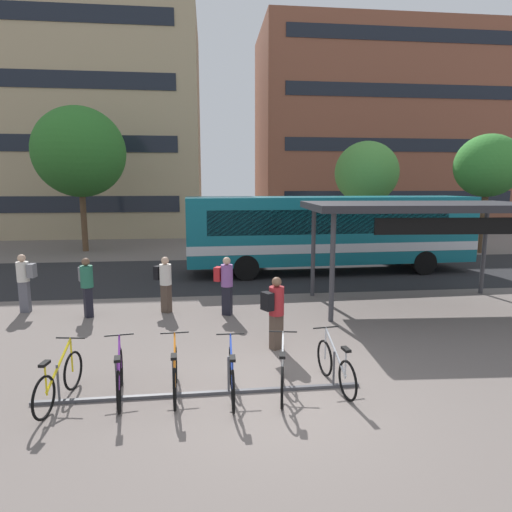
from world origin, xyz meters
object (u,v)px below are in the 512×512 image
(commuter_grey_pack_1, at_px, (25,279))
(commuter_black_pack_4, at_px, (165,280))
(parked_bicycle_blue_3, at_px, (232,376))
(transit_shelter, at_px, (421,209))
(parked_bicycle_purple_1, at_px, (120,377))
(street_tree_0, at_px, (367,173))
(street_tree_1, at_px, (80,152))
(commuter_red_pack_2, at_px, (226,282))
(parked_bicycle_orange_2, at_px, (175,374))
(parked_bicycle_silver_5, at_px, (336,367))
(commuter_black_pack_0, at_px, (275,308))
(city_bus, at_px, (331,231))
(parked_bicycle_white_4, at_px, (282,373))
(street_tree_2, at_px, (488,166))
(commuter_grey_pack_3, at_px, (87,283))
(parked_bicycle_yellow_0, at_px, (59,382))

(commuter_grey_pack_1, distance_m, commuter_black_pack_4, 4.07)
(parked_bicycle_blue_3, bearing_deg, transit_shelter, -47.92)
(parked_bicycle_purple_1, xyz_separation_m, transit_shelter, (7.87, 5.03, 2.59))
(street_tree_0, bearing_deg, street_tree_1, 179.67)
(commuter_red_pack_2, bearing_deg, street_tree_1, 142.69)
(transit_shelter, bearing_deg, parked_bicycle_orange_2, -140.85)
(parked_bicycle_blue_3, relative_size, parked_bicycle_silver_5, 1.01)
(commuter_red_pack_2, bearing_deg, parked_bicycle_orange_2, -79.77)
(parked_bicycle_silver_5, distance_m, commuter_black_pack_0, 2.21)
(city_bus, xyz_separation_m, street_tree_0, (4.10, 7.15, 2.61))
(parked_bicycle_purple_1, bearing_deg, parked_bicycle_blue_3, -103.96)
(commuter_black_pack_0, xyz_separation_m, street_tree_0, (7.80, 15.71, 3.43))
(parked_bicycle_orange_2, distance_m, commuter_grey_pack_1, 7.38)
(parked_bicycle_white_4, distance_m, street_tree_1, 20.34)
(commuter_red_pack_2, xyz_separation_m, street_tree_2, (14.41, 10.04, 3.71))
(parked_bicycle_purple_1, distance_m, commuter_red_pack_2, 5.20)
(parked_bicycle_white_4, relative_size, street_tree_0, 0.27)
(transit_shelter, distance_m, street_tree_2, 13.11)
(city_bus, distance_m, parked_bicycle_blue_3, 11.81)
(parked_bicycle_white_4, relative_size, commuter_black_pack_4, 1.04)
(parked_bicycle_purple_1, distance_m, parked_bicycle_blue_3, 1.95)
(parked_bicycle_purple_1, height_order, commuter_grey_pack_1, commuter_grey_pack_1)
(parked_bicycle_orange_2, relative_size, street_tree_0, 0.28)
(commuter_grey_pack_3, bearing_deg, street_tree_0, 105.71)
(street_tree_1, bearing_deg, parked_bicycle_yellow_0, -76.28)
(parked_bicycle_silver_5, relative_size, commuter_red_pack_2, 1.02)
(city_bus, bearing_deg, parked_bicycle_yellow_0, -128.32)
(parked_bicycle_orange_2, bearing_deg, commuter_red_pack_2, -16.21)
(city_bus, height_order, street_tree_0, street_tree_0)
(transit_shelter, height_order, street_tree_0, street_tree_0)
(parked_bicycle_silver_5, relative_size, commuter_black_pack_4, 1.04)
(parked_bicycle_silver_5, distance_m, commuter_red_pack_2, 5.12)
(street_tree_1, bearing_deg, city_bus, -30.93)
(parked_bicycle_purple_1, height_order, transit_shelter, transit_shelter)
(parked_bicycle_orange_2, height_order, street_tree_1, street_tree_1)
(city_bus, height_order, street_tree_2, street_tree_2)
(parked_bicycle_silver_5, bearing_deg, commuter_black_pack_0, 15.26)
(transit_shelter, bearing_deg, commuter_grey_pack_1, -179.91)
(commuter_grey_pack_1, relative_size, street_tree_0, 0.28)
(parked_bicycle_white_4, relative_size, street_tree_1, 0.22)
(commuter_grey_pack_1, xyz_separation_m, commuter_black_pack_4, (4.05, -0.44, -0.05))
(parked_bicycle_silver_5, relative_size, street_tree_1, 0.22)
(city_bus, relative_size, parked_bicycle_orange_2, 7.03)
(parked_bicycle_white_4, distance_m, parked_bicycle_silver_5, 1.02)
(city_bus, xyz_separation_m, parked_bicycle_orange_2, (-5.79, -10.52, -1.39))
(parked_bicycle_yellow_0, bearing_deg, parked_bicycle_purple_1, -77.52)
(commuter_black_pack_0, distance_m, commuter_grey_pack_3, 5.74)
(commuter_black_pack_0, bearing_deg, parked_bicycle_silver_5, -97.22)
(parked_bicycle_yellow_0, relative_size, commuter_grey_pack_1, 1.00)
(parked_bicycle_silver_5, height_order, street_tree_0, street_tree_0)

